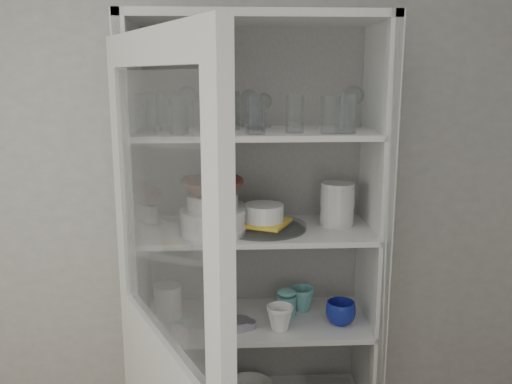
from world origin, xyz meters
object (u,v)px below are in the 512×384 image
(teal_jar, at_px, (286,303))
(mug_teal, at_px, (302,299))
(goblet_2, at_px, (249,107))
(measuring_cups, at_px, (239,324))
(mug_white, at_px, (280,318))
(goblet_0, at_px, (188,105))
(goblet_1, at_px, (264,109))
(goblet_3, at_px, (354,104))
(glass_platter, at_px, (264,227))
(terracotta_bowl, at_px, (212,187))
(yellow_trivet, at_px, (264,223))
(plate_stack_back, at_px, (218,212))
(grey_bowl_stack, at_px, (337,204))
(pantry_cabinet, at_px, (255,294))
(mug_blue, at_px, (341,313))
(cream_bowl, at_px, (213,202))
(white_canister, at_px, (168,301))
(plate_stack_front, at_px, (213,222))
(white_ramekin, at_px, (264,213))

(teal_jar, bearing_deg, mug_teal, 30.28)
(goblet_2, relative_size, teal_jar, 1.64)
(mug_teal, height_order, measuring_cups, mug_teal)
(mug_white, bearing_deg, goblet_0, 133.32)
(goblet_2, bearing_deg, goblet_1, -20.96)
(goblet_3, relative_size, glass_platter, 0.54)
(terracotta_bowl, distance_m, teal_jar, 0.63)
(goblet_3, height_order, terracotta_bowl, goblet_3)
(yellow_trivet, height_order, mug_white, yellow_trivet)
(goblet_0, bearing_deg, plate_stack_back, 12.32)
(goblet_0, distance_m, grey_bowl_stack, 0.74)
(pantry_cabinet, relative_size, goblet_2, 12.50)
(pantry_cabinet, bearing_deg, mug_blue, -22.56)
(cream_bowl, bearing_deg, mug_white, -8.23)
(goblet_3, height_order, white_canister, goblet_3)
(glass_platter, relative_size, mug_white, 3.15)
(goblet_0, bearing_deg, cream_bowl, -61.51)
(plate_stack_front, height_order, mug_blue, plate_stack_front)
(goblet_3, height_order, measuring_cups, goblet_3)
(cream_bowl, xyz_separation_m, mug_blue, (0.52, 0.00, -0.48))
(glass_platter, distance_m, mug_white, 0.38)
(cream_bowl, bearing_deg, pantry_cabinet, 39.87)
(mug_teal, bearing_deg, yellow_trivet, -159.10)
(glass_platter, distance_m, white_canister, 0.53)
(plate_stack_front, bearing_deg, mug_blue, 0.14)
(plate_stack_front, xyz_separation_m, teal_jar, (0.31, 0.10, -0.40))
(goblet_1, relative_size, goblet_3, 0.81)
(cream_bowl, xyz_separation_m, terracotta_bowl, (0.00, 0.00, 0.06))
(mug_blue, distance_m, white_canister, 0.73)
(goblet_3, relative_size, measuring_cups, 1.97)
(terracotta_bowl, height_order, teal_jar, terracotta_bowl)
(goblet_2, height_order, measuring_cups, goblet_2)
(pantry_cabinet, bearing_deg, goblet_1, 44.22)
(goblet_0, bearing_deg, grey_bowl_stack, -8.26)
(goblet_0, xyz_separation_m, teal_jar, (0.41, -0.08, -0.84))
(mug_blue, height_order, measuring_cups, mug_blue)
(goblet_0, relative_size, yellow_trivet, 1.01)
(grey_bowl_stack, bearing_deg, white_ramekin, -172.53)
(mug_blue, xyz_separation_m, mug_teal, (-0.14, 0.14, 0.00))
(goblet_1, distance_m, measuring_cups, 0.89)
(goblet_3, relative_size, white_canister, 1.34)
(mug_white, distance_m, measuring_cups, 0.17)
(goblet_2, bearing_deg, white_canister, -165.11)
(mug_teal, height_order, teal_jar, same)
(yellow_trivet, height_order, measuring_cups, yellow_trivet)
(mug_blue, bearing_deg, mug_teal, 157.45)
(yellow_trivet, bearing_deg, goblet_3, 18.46)
(goblet_2, distance_m, white_canister, 0.89)
(goblet_1, relative_size, grey_bowl_stack, 0.85)
(mug_teal, relative_size, white_canister, 0.78)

